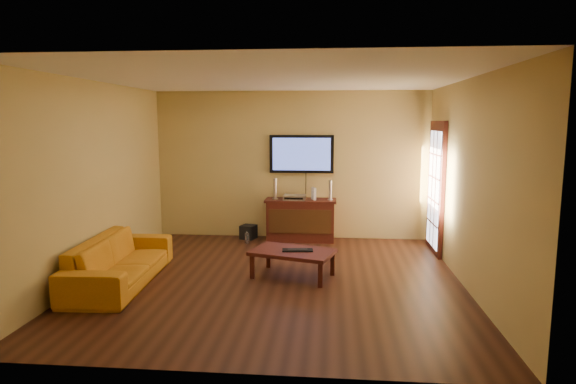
# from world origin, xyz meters

# --- Properties ---
(ground_plane) EXTENTS (5.00, 5.00, 0.00)m
(ground_plane) POSITION_xyz_m (0.00, 0.00, 0.00)
(ground_plane) COLOR black
(ground_plane) RESTS_ON ground
(room_walls) EXTENTS (5.00, 5.00, 5.00)m
(room_walls) POSITION_xyz_m (0.00, 0.62, 1.69)
(room_walls) COLOR tan
(room_walls) RESTS_ON ground
(french_door) EXTENTS (0.07, 1.02, 2.22)m
(french_door) POSITION_xyz_m (2.46, 1.70, 1.05)
(french_door) COLOR #3B120D
(french_door) RESTS_ON ground
(media_console) EXTENTS (1.28, 0.49, 0.76)m
(media_console) POSITION_xyz_m (0.20, 2.25, 0.38)
(media_console) COLOR #3B120D
(media_console) RESTS_ON ground
(television) EXTENTS (1.17, 0.08, 0.69)m
(television) POSITION_xyz_m (0.20, 2.45, 1.56)
(television) COLOR black
(television) RESTS_ON ground
(coffee_table) EXTENTS (1.25, 0.96, 0.38)m
(coffee_table) POSITION_xyz_m (0.22, 0.15, 0.33)
(coffee_table) COLOR #3B120D
(coffee_table) RESTS_ON ground
(sofa) EXTENTS (0.71, 2.12, 0.82)m
(sofa) POSITION_xyz_m (-2.05, -0.31, 0.41)
(sofa) COLOR orange
(sofa) RESTS_ON ground
(speaker_left) EXTENTS (0.10, 0.10, 0.38)m
(speaker_left) POSITION_xyz_m (-0.27, 2.25, 0.93)
(speaker_left) COLOR silver
(speaker_left) RESTS_ON media_console
(speaker_right) EXTENTS (0.10, 0.10, 0.35)m
(speaker_right) POSITION_xyz_m (0.73, 2.23, 0.92)
(speaker_right) COLOR silver
(speaker_right) RESTS_ON media_console
(av_receiver) EXTENTS (0.40, 0.29, 0.09)m
(av_receiver) POSITION_xyz_m (0.09, 2.19, 0.80)
(av_receiver) COLOR silver
(av_receiver) RESTS_ON media_console
(game_console) EXTENTS (0.10, 0.17, 0.22)m
(game_console) POSITION_xyz_m (0.43, 2.23, 0.87)
(game_console) COLOR white
(game_console) RESTS_ON media_console
(subwoofer) EXTENTS (0.32, 0.32, 0.25)m
(subwoofer) POSITION_xyz_m (-0.77, 2.28, 0.13)
(subwoofer) COLOR black
(subwoofer) RESTS_ON ground
(bottle) EXTENTS (0.08, 0.08, 0.22)m
(bottle) POSITION_xyz_m (-0.74, 1.92, 0.10)
(bottle) COLOR white
(bottle) RESTS_ON ground
(keyboard) EXTENTS (0.44, 0.20, 0.03)m
(keyboard) POSITION_xyz_m (0.29, 0.13, 0.39)
(keyboard) COLOR black
(keyboard) RESTS_ON coffee_table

